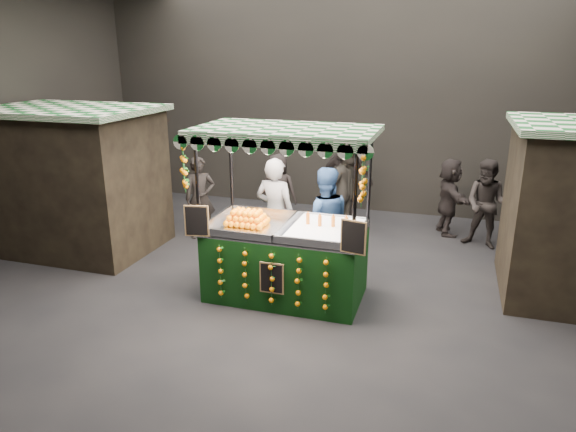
% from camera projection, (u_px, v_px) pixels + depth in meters
% --- Properties ---
extents(ground, '(12.00, 12.00, 0.00)m').
position_uv_depth(ground, '(289.00, 301.00, 7.71)').
color(ground, black).
rests_on(ground, ground).
extents(market_hall, '(12.10, 10.10, 5.05)m').
position_uv_depth(market_hall, '(289.00, 64.00, 6.69)').
color(market_hall, black).
rests_on(market_hall, ground).
extents(neighbour_stall_left, '(3.00, 2.20, 2.60)m').
position_uv_depth(neighbour_stall_left, '(75.00, 179.00, 9.48)').
color(neighbour_stall_left, black).
rests_on(neighbour_stall_left, ground).
extents(juice_stall, '(2.62, 1.54, 2.53)m').
position_uv_depth(juice_stall, '(286.00, 247.00, 7.63)').
color(juice_stall, black).
rests_on(juice_stall, ground).
extents(vendor_grey, '(0.74, 0.54, 1.89)m').
position_uv_depth(vendor_grey, '(275.00, 214.00, 8.68)').
color(vendor_grey, slate).
rests_on(vendor_grey, ground).
extents(vendor_blue, '(1.04, 0.91, 1.79)m').
position_uv_depth(vendor_blue, '(324.00, 221.00, 8.47)').
color(vendor_blue, navy).
rests_on(vendor_blue, ground).
extents(shopper_0, '(0.70, 0.64, 1.61)m').
position_uv_depth(shopper_0, '(200.00, 198.00, 10.14)').
color(shopper_0, black).
rests_on(shopper_0, ground).
extents(shopper_1, '(0.97, 0.86, 1.67)m').
position_uv_depth(shopper_1, '(487.00, 204.00, 9.61)').
color(shopper_1, '#2A2422').
rests_on(shopper_1, ground).
extents(shopper_2, '(1.16, 0.56, 1.92)m').
position_uv_depth(shopper_2, '(346.00, 181.00, 10.82)').
color(shopper_2, '#2B2423').
rests_on(shopper_2, ground).
extents(shopper_3, '(1.17, 1.44, 1.94)m').
position_uv_depth(shopper_3, '(348.00, 185.00, 10.42)').
color(shopper_3, '#282521').
rests_on(shopper_3, ground).
extents(shopper_4, '(0.76, 0.50, 1.55)m').
position_uv_depth(shopper_4, '(278.00, 191.00, 10.78)').
color(shopper_4, black).
rests_on(shopper_4, ground).
extents(shopper_5, '(0.87, 1.50, 1.54)m').
position_uv_depth(shopper_5, '(449.00, 197.00, 10.34)').
color(shopper_5, '#292321').
rests_on(shopper_5, ground).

